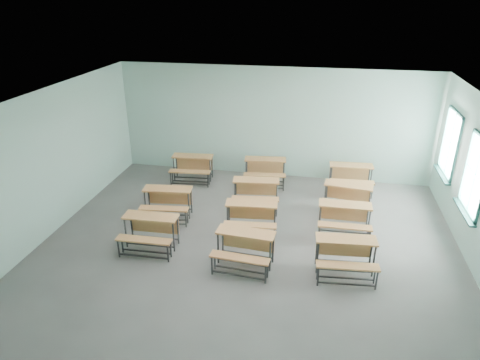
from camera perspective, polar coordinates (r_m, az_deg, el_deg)
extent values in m
cube|color=slate|center=(9.46, 1.13, -8.73)|extent=(9.00, 8.00, 0.02)
cube|color=white|center=(8.17, 1.32, 10.60)|extent=(9.00, 8.00, 0.02)
cube|color=#ACD7C8|center=(12.43, 4.45, 7.59)|extent=(9.00, 0.02, 3.20)
cube|color=#ACD7C8|center=(5.37, -6.58, -17.05)|extent=(9.00, 0.02, 3.20)
cube|color=#ACD7C8|center=(10.39, -24.10, 2.14)|extent=(0.02, 8.00, 3.20)
cube|color=#1A4A45|center=(11.85, 25.56, 0.93)|extent=(0.06, 1.20, 0.06)
cube|color=#1A4A45|center=(11.39, 26.94, 8.06)|extent=(0.06, 1.20, 0.06)
cube|color=#1A4A45|center=(11.08, 26.89, 3.45)|extent=(0.06, 0.06, 1.60)
cube|color=#1A4A45|center=(12.12, 25.63, 5.32)|extent=(0.06, 0.06, 1.60)
cube|color=#1A4A45|center=(11.60, 26.23, 4.43)|extent=(0.04, 0.04, 1.48)
cube|color=#1A4A45|center=(11.60, 26.23, 4.43)|extent=(0.04, 1.08, 0.04)
cube|color=#1A4A45|center=(11.86, 25.32, 0.68)|extent=(0.14, 1.28, 0.04)
cube|color=white|center=(11.60, 26.35, 4.42)|extent=(0.01, 1.08, 1.48)
cube|color=#1A4A45|center=(10.09, 27.98, -3.46)|extent=(0.06, 1.20, 0.06)
cube|color=#1A4A45|center=(10.30, 28.01, 1.79)|extent=(0.06, 0.06, 1.60)
cube|color=#1A4A45|center=(9.79, 28.84, 0.55)|extent=(0.04, 0.04, 1.48)
cube|color=#1A4A45|center=(9.79, 28.84, 0.55)|extent=(0.04, 1.08, 0.04)
cube|color=#1A4A45|center=(10.10, 27.70, -3.75)|extent=(0.14, 1.28, 0.04)
cube|color=white|center=(9.80, 28.98, 0.54)|extent=(0.01, 1.08, 1.48)
cube|color=#C48046|center=(9.29, -11.83, -4.80)|extent=(1.17, 0.42, 0.04)
cube|color=#C48046|center=(9.58, -11.31, -5.84)|extent=(1.11, 0.05, 0.40)
cylinder|color=#343639|center=(9.54, -14.99, -6.83)|extent=(0.04, 0.04, 0.69)
cylinder|color=#343639|center=(9.18, -8.85, -7.56)|extent=(0.04, 0.04, 0.69)
cylinder|color=#343639|center=(9.78, -14.27, -5.92)|extent=(0.04, 0.04, 0.69)
cylinder|color=#343639|center=(9.43, -8.27, -6.60)|extent=(0.04, 0.04, 0.69)
cube|color=#343639|center=(9.48, -11.85, -8.48)|extent=(1.07, 0.06, 0.03)
cube|color=#343639|center=(9.72, -11.21, -7.52)|extent=(1.07, 0.06, 0.03)
cube|color=#C48046|center=(9.06, -12.72, -7.78)|extent=(1.17, 0.27, 0.03)
cylinder|color=#343639|center=(9.31, -15.89, -8.82)|extent=(0.04, 0.04, 0.40)
cylinder|color=#343639|center=(8.94, -9.59, -9.67)|extent=(0.04, 0.04, 0.40)
cylinder|color=#343639|center=(9.45, -15.42, -8.23)|extent=(0.04, 0.04, 0.40)
cylinder|color=#343639|center=(9.08, -9.21, -9.04)|extent=(0.04, 0.04, 0.40)
cube|color=#343639|center=(9.18, -12.73, -9.89)|extent=(1.07, 0.06, 0.03)
cube|color=#343639|center=(9.32, -12.32, -9.28)|extent=(1.07, 0.06, 0.03)
cube|color=#C48046|center=(8.53, 0.77, -7.03)|extent=(1.19, 0.47, 0.04)
cube|color=#C48046|center=(8.83, 1.06, -8.09)|extent=(1.10, 0.10, 0.40)
cylinder|color=#343639|center=(8.73, -2.93, -9.10)|extent=(0.04, 0.04, 0.69)
cylinder|color=#343639|center=(8.50, 4.03, -10.13)|extent=(0.04, 0.04, 0.69)
cylinder|color=#343639|center=(8.97, -2.32, -8.05)|extent=(0.04, 0.04, 0.69)
cylinder|color=#343639|center=(8.76, 4.44, -9.02)|extent=(0.04, 0.04, 0.69)
cube|color=#343639|center=(8.74, 0.49, -10.97)|extent=(1.07, 0.11, 0.03)
cube|color=#343639|center=(8.99, 1.01, -9.87)|extent=(1.07, 0.11, 0.03)
cube|color=#C48046|center=(8.31, -0.06, -10.34)|extent=(1.18, 0.33, 0.03)
cylinder|color=#343639|center=(8.49, -3.77, -11.33)|extent=(0.04, 0.04, 0.40)
cylinder|color=#343639|center=(8.26, 3.42, -12.47)|extent=(0.04, 0.04, 0.40)
cylinder|color=#343639|center=(8.64, -3.37, -10.65)|extent=(0.04, 0.04, 0.40)
cylinder|color=#343639|center=(8.41, 3.69, -11.74)|extent=(0.04, 0.04, 0.40)
cube|color=#343639|center=(8.43, -0.23, -12.59)|extent=(1.07, 0.11, 0.03)
cube|color=#343639|center=(8.58, 0.11, -11.88)|extent=(1.07, 0.11, 0.03)
cube|color=#C48046|center=(8.57, 14.00, -7.69)|extent=(1.19, 0.48, 0.04)
cube|color=#C48046|center=(8.87, 13.68, -8.71)|extent=(1.10, 0.11, 0.40)
cylinder|color=#343639|center=(8.57, 10.29, -10.19)|extent=(0.04, 0.04, 0.69)
cylinder|color=#343639|center=(8.73, 17.40, -10.33)|extent=(0.04, 0.04, 0.69)
cylinder|color=#343639|center=(8.83, 10.18, -9.06)|extent=(0.04, 0.04, 0.69)
cylinder|color=#343639|center=(8.98, 17.07, -9.22)|extent=(0.04, 0.04, 0.69)
cube|color=#343639|center=(8.77, 13.72, -11.62)|extent=(1.07, 0.12, 0.03)
cube|color=#343639|center=(9.02, 13.50, -10.47)|extent=(1.07, 0.12, 0.03)
cube|color=#C48046|center=(8.34, 14.17, -11.05)|extent=(1.18, 0.34, 0.03)
cylinder|color=#343639|center=(8.32, 10.37, -12.56)|extent=(0.04, 0.04, 0.40)
cylinder|color=#343639|center=(8.48, 17.75, -12.65)|extent=(0.04, 0.04, 0.40)
cylinder|color=#343639|center=(8.47, 10.30, -11.82)|extent=(0.04, 0.04, 0.40)
cylinder|color=#343639|center=(8.63, 17.53, -11.93)|extent=(0.04, 0.04, 0.40)
cube|color=#343639|center=(8.46, 14.01, -13.31)|extent=(1.07, 0.12, 0.03)
cube|color=#343639|center=(8.61, 13.87, -12.57)|extent=(1.07, 0.12, 0.03)
cube|color=#C48046|center=(10.46, -9.64, -1.19)|extent=(1.20, 0.51, 0.04)
cube|color=#C48046|center=(10.75, -9.30, -2.21)|extent=(1.10, 0.14, 0.40)
cylinder|color=#343639|center=(10.63, -12.49, -3.20)|extent=(0.04, 0.04, 0.69)
cylinder|color=#343639|center=(10.37, -6.84, -3.48)|extent=(0.04, 0.04, 0.69)
cylinder|color=#343639|center=(10.89, -12.04, -2.46)|extent=(0.04, 0.04, 0.69)
cylinder|color=#343639|center=(10.64, -6.52, -2.71)|extent=(0.04, 0.04, 0.69)
cube|color=#343639|center=(10.60, -9.61, -4.53)|extent=(1.06, 0.15, 0.03)
cube|color=#343639|center=(10.87, -9.22, -3.75)|extent=(1.06, 0.15, 0.03)
cube|color=#C48046|center=(10.19, -10.14, -3.77)|extent=(1.18, 0.37, 0.03)
cylinder|color=#343639|center=(10.36, -13.04, -4.92)|extent=(0.04, 0.04, 0.40)
cylinder|color=#343639|center=(10.09, -7.24, -5.26)|extent=(0.04, 0.04, 0.40)
cylinder|color=#343639|center=(10.51, -12.75, -4.44)|extent=(0.04, 0.04, 0.40)
cylinder|color=#343639|center=(10.25, -7.03, -4.75)|extent=(0.04, 0.04, 0.40)
cube|color=#343639|center=(10.27, -10.13, -5.69)|extent=(1.06, 0.15, 0.03)
cube|color=#343639|center=(10.43, -9.88, -5.20)|extent=(1.06, 0.15, 0.03)
cube|color=#C48046|center=(9.63, 1.56, -3.14)|extent=(1.20, 0.50, 0.04)
cube|color=#C48046|center=(9.93, 1.62, -4.19)|extent=(1.10, 0.12, 0.40)
cylinder|color=#343639|center=(9.72, -1.68, -5.33)|extent=(0.04, 0.04, 0.69)
cylinder|color=#343639|center=(9.65, 4.64, -5.62)|extent=(0.04, 0.04, 0.69)
cylinder|color=#343639|center=(9.99, -1.46, -4.46)|extent=(0.04, 0.04, 0.69)
cylinder|color=#343639|center=(9.93, 4.69, -4.73)|extent=(0.04, 0.04, 0.69)
cube|color=#343639|center=(9.80, 1.45, -6.74)|extent=(1.06, 0.13, 0.03)
cube|color=#343639|center=(10.06, 1.59, -5.84)|extent=(1.06, 0.13, 0.03)
cube|color=#C48046|center=(9.37, 1.33, -6.01)|extent=(1.18, 0.35, 0.03)
cylinder|color=#343639|center=(9.45, -1.98, -7.27)|extent=(0.04, 0.04, 0.40)
cylinder|color=#343639|center=(9.38, 4.55, -7.59)|extent=(0.04, 0.04, 0.40)
cylinder|color=#343639|center=(9.60, -1.84, -6.71)|extent=(0.04, 0.04, 0.40)
cylinder|color=#343639|center=(9.54, 4.58, -7.01)|extent=(0.04, 0.04, 0.40)
cube|color=#343639|center=(9.46, 1.26, -8.08)|extent=(1.06, 0.13, 0.03)
cube|color=#343639|center=(9.62, 1.35, -7.50)|extent=(1.06, 0.13, 0.03)
cube|color=#C48046|center=(9.87, 13.87, -3.21)|extent=(1.17, 0.40, 0.04)
cube|color=#C48046|center=(10.16, 13.67, -4.24)|extent=(1.11, 0.03, 0.40)
cylinder|color=#343639|center=(9.87, 10.61, -5.28)|extent=(0.04, 0.04, 0.69)
cylinder|color=#343639|center=(9.95, 16.77, -5.69)|extent=(0.04, 0.04, 0.69)
cylinder|color=#343639|center=(10.14, 10.63, -4.43)|extent=(0.04, 0.04, 0.69)
cylinder|color=#343639|center=(10.22, 16.62, -4.84)|extent=(0.04, 0.04, 0.69)
cube|color=#343639|center=(10.02, 13.56, -6.72)|extent=(1.07, 0.04, 0.03)
cube|color=#343639|center=(10.29, 13.50, -5.85)|extent=(1.07, 0.04, 0.03)
cube|color=#C48046|center=(9.59, 13.81, -6.00)|extent=(1.17, 0.26, 0.03)
cylinder|color=#343639|center=(9.59, 10.51, -7.19)|extent=(0.04, 0.04, 0.40)
cylinder|color=#343639|center=(9.68, 16.88, -7.59)|extent=(0.04, 0.04, 0.40)
cylinder|color=#343639|center=(9.75, 10.53, -6.63)|extent=(0.04, 0.04, 0.40)
cylinder|color=#343639|center=(9.84, 16.78, -7.03)|extent=(0.04, 0.04, 0.40)
cube|color=#343639|center=(9.68, 13.64, -8.03)|extent=(1.07, 0.04, 0.03)
cube|color=#343639|center=(9.84, 13.60, -7.46)|extent=(1.07, 0.04, 0.03)
cube|color=#C48046|center=(10.79, 2.18, -0.04)|extent=(1.20, 0.51, 0.04)
cube|color=#C48046|center=(11.08, 2.20, -1.05)|extent=(1.10, 0.14, 0.40)
cylinder|color=#343639|center=(10.84, -0.71, -2.03)|extent=(0.04, 0.04, 0.69)
cylinder|color=#343639|center=(10.80, 4.94, -2.23)|extent=(0.04, 0.04, 0.69)
cylinder|color=#343639|center=(11.12, -0.56, -1.33)|extent=(0.04, 0.04, 0.69)
cylinder|color=#343639|center=(11.08, 4.94, -1.52)|extent=(0.04, 0.04, 0.69)
cube|color=#343639|center=(10.92, 2.09, -3.30)|extent=(1.06, 0.15, 0.03)
cube|color=#343639|center=(11.19, 2.17, -2.57)|extent=(1.06, 0.15, 0.03)
cube|color=#C48046|center=(10.49, 2.03, -2.51)|extent=(1.18, 0.37, 0.03)
cylinder|color=#343639|center=(10.55, -0.91, -3.69)|extent=(0.04, 0.04, 0.40)
cylinder|color=#343639|center=(10.51, 4.90, -3.90)|extent=(0.04, 0.04, 0.40)
cylinder|color=#343639|center=(10.71, -0.82, -3.23)|extent=(0.04, 0.04, 0.40)
cylinder|color=#343639|center=(10.67, 4.91, -3.43)|extent=(0.04, 0.04, 0.40)
cube|color=#343639|center=(10.57, 1.98, -4.39)|extent=(1.06, 0.15, 0.03)
cube|color=#343639|center=(10.73, 2.03, -3.92)|extent=(1.06, 0.15, 0.03)
cube|color=#C48046|center=(10.85, 14.30, -0.67)|extent=(1.20, 0.53, 0.04)
cube|color=#C48046|center=(11.14, 14.23, -1.68)|extent=(1.10, 0.16, 0.40)
cylinder|color=#343639|center=(10.90, 11.25, -2.36)|extent=(0.04, 0.04, 0.69)
cylinder|color=#343639|center=(10.86, 16.83, -3.10)|extent=(0.04, 0.04, 0.69)
cylinder|color=#343639|center=(11.18, 11.48, -1.69)|extent=(0.04, 0.04, 0.69)
cylinder|color=#343639|center=(11.14, 16.91, -2.41)|extent=(0.04, 0.04, 0.69)
cube|color=#343639|center=(10.98, 13.90, -3.89)|extent=(1.06, 0.17, 0.03)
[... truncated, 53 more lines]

